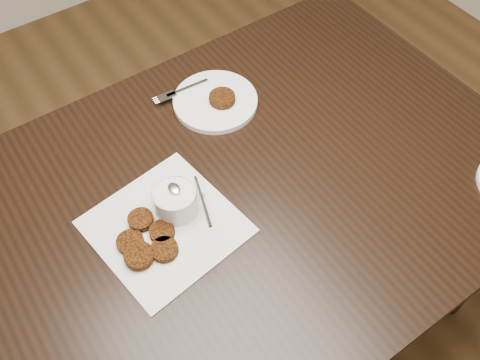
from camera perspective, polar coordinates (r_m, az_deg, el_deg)
name	(u,v)px	position (r m, az deg, el deg)	size (l,w,h in m)	color
floor	(240,332)	(1.84, -0.03, -16.31)	(4.00, 4.00, 0.00)	brown
table	(226,272)	(1.51, -1.51, -10.05)	(1.48, 0.95, 0.75)	black
napkin	(165,226)	(1.15, -8.19, -5.05)	(0.29, 0.29, 0.00)	silver
sauce_ramekin	(174,191)	(1.11, -7.25, -1.25)	(0.13, 0.13, 0.13)	silver
patty_cluster	(151,241)	(1.12, -9.77, -6.58)	(0.21, 0.21, 0.02)	#69320D
plate_with_patty	(215,99)	(1.36, -2.73, 8.87)	(0.22, 0.22, 0.03)	white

